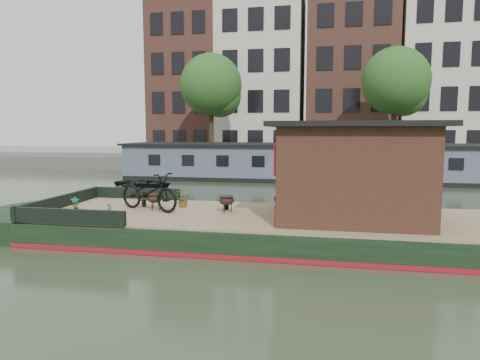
% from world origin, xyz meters
% --- Properties ---
extents(ground, '(120.00, 120.00, 0.00)m').
position_xyz_m(ground, '(0.00, 0.00, 0.00)').
color(ground, '#26311F').
rests_on(ground, ground).
extents(houseboat_hull, '(14.01, 4.02, 0.60)m').
position_xyz_m(houseboat_hull, '(-1.33, 0.00, 0.27)').
color(houseboat_hull, black).
rests_on(houseboat_hull, ground).
extents(houseboat_deck, '(11.80, 3.80, 0.05)m').
position_xyz_m(houseboat_deck, '(0.00, 0.00, 0.62)').
color(houseboat_deck, '#9B8260').
rests_on(houseboat_deck, houseboat_hull).
extents(bow_bulwark, '(3.00, 4.00, 0.35)m').
position_xyz_m(bow_bulwark, '(-5.07, 0.00, 0.82)').
color(bow_bulwark, black).
rests_on(bow_bulwark, houseboat_deck).
extents(cabin, '(4.00, 3.50, 2.42)m').
position_xyz_m(cabin, '(2.19, 0.00, 1.88)').
color(cabin, black).
rests_on(cabin, houseboat_deck).
extents(bicycle, '(2.14, 1.39, 1.06)m').
position_xyz_m(bicycle, '(-3.24, 0.04, 1.18)').
color(bicycle, black).
rests_on(bicycle, houseboat_deck).
extents(potted_plant_a, '(0.26, 0.25, 0.41)m').
position_xyz_m(potted_plant_a, '(-5.13, -0.55, 0.86)').
color(potted_plant_a, '#A2452E').
rests_on(potted_plant_a, houseboat_deck).
extents(potted_plant_b, '(0.23, 0.25, 0.38)m').
position_xyz_m(potted_plant_b, '(-1.17, 0.60, 0.84)').
color(potted_plant_b, brown).
rests_on(potted_plant_b, houseboat_deck).
extents(potted_plant_c, '(0.44, 0.39, 0.47)m').
position_xyz_m(potted_plant_c, '(-2.50, 0.69, 0.88)').
color(potted_plant_c, brown).
rests_on(potted_plant_c, houseboat_deck).
extents(potted_plant_d, '(0.40, 0.40, 0.53)m').
position_xyz_m(potted_plant_d, '(0.20, 1.70, 0.92)').
color(potted_plant_d, maroon).
rests_on(potted_plant_d, houseboat_deck).
extents(potted_plant_e, '(0.19, 0.19, 0.30)m').
position_xyz_m(potted_plant_e, '(-4.06, -0.69, 0.80)').
color(potted_plant_e, '#97522C').
rests_on(potted_plant_e, houseboat_deck).
extents(brazier_front, '(0.50, 0.50, 0.45)m').
position_xyz_m(brazier_front, '(-1.06, 0.14, 0.88)').
color(brazier_front, black).
rests_on(brazier_front, houseboat_deck).
extents(brazier_rear, '(0.56, 0.56, 0.46)m').
position_xyz_m(brazier_rear, '(-3.10, 0.10, 0.88)').
color(brazier_rear, black).
rests_on(brazier_rear, houseboat_deck).
extents(bollard_port, '(0.19, 0.19, 0.22)m').
position_xyz_m(bollard_port, '(-3.62, 0.54, 0.76)').
color(bollard_port, black).
rests_on(bollard_port, houseboat_deck).
extents(bollard_stbd, '(0.18, 0.18, 0.21)m').
position_xyz_m(bollard_stbd, '(-5.35, -1.70, 0.75)').
color(bollard_stbd, black).
rests_on(bollard_stbd, houseboat_deck).
extents(dinghy, '(3.33, 2.58, 0.63)m').
position_xyz_m(dinghy, '(-7.51, 9.35, 0.32)').
color(dinghy, black).
rests_on(dinghy, ground).
extents(far_houseboat, '(20.40, 4.40, 2.11)m').
position_xyz_m(far_houseboat, '(0.00, 14.00, 0.97)').
color(far_houseboat, '#4A5863').
rests_on(far_houseboat, ground).
extents(quay, '(60.00, 6.00, 0.90)m').
position_xyz_m(quay, '(0.00, 20.50, 0.45)').
color(quay, '#47443F').
rests_on(quay, ground).
extents(townhouse_row, '(27.25, 8.00, 16.50)m').
position_xyz_m(townhouse_row, '(0.15, 27.50, 7.90)').
color(townhouse_row, brown).
rests_on(townhouse_row, ground).
extents(tree_left, '(4.40, 4.40, 7.40)m').
position_xyz_m(tree_left, '(-6.36, 19.07, 5.89)').
color(tree_left, '#332316').
rests_on(tree_left, quay).
extents(tree_right, '(4.40, 4.40, 7.40)m').
position_xyz_m(tree_right, '(6.14, 19.07, 5.89)').
color(tree_right, '#332316').
rests_on(tree_right, quay).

